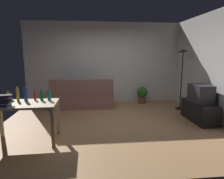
# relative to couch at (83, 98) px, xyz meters

# --- Properties ---
(ground_plane) EXTENTS (5.20, 4.40, 0.02)m
(ground_plane) POSITION_rel_couch_xyz_m (0.72, -1.59, -0.32)
(ground_plane) COLOR tan
(wall_rear) EXTENTS (5.20, 0.10, 2.70)m
(wall_rear) POSITION_rel_couch_xyz_m (0.72, 0.61, 1.04)
(wall_rear) COLOR white
(wall_rear) RESTS_ON ground_plane
(wall_right) EXTENTS (0.10, 4.40, 2.70)m
(wall_right) POSITION_rel_couch_xyz_m (3.32, -1.59, 1.04)
(wall_right) COLOR silver
(wall_right) RESTS_ON ground_plane
(couch) EXTENTS (1.88, 0.84, 0.92)m
(couch) POSITION_rel_couch_xyz_m (0.00, 0.00, 0.00)
(couch) COLOR #996B66
(couch) RESTS_ON ground_plane
(tv_stand) EXTENTS (0.44, 1.10, 0.48)m
(tv_stand) POSITION_rel_couch_xyz_m (2.97, -1.58, -0.07)
(tv_stand) COLOR black
(tv_stand) RESTS_ON ground_plane
(tv) EXTENTS (0.41, 0.60, 0.44)m
(tv) POSITION_rel_couch_xyz_m (2.98, -1.58, 0.39)
(tv) COLOR #2D2D33
(tv) RESTS_ON tv_stand
(torchiere_lamp) EXTENTS (0.32, 0.32, 1.81)m
(torchiere_lamp) POSITION_rel_couch_xyz_m (2.97, -0.50, 1.11)
(torchiere_lamp) COLOR black
(torchiere_lamp) RESTS_ON ground_plane
(desk) EXTENTS (1.22, 0.73, 0.76)m
(desk) POSITION_rel_couch_xyz_m (-0.96, -2.38, 0.34)
(desk) COLOR #C6B28E
(desk) RESTS_ON ground_plane
(potted_plant) EXTENTS (0.36, 0.36, 0.57)m
(potted_plant) POSITION_rel_couch_xyz_m (2.00, 0.31, 0.02)
(potted_plant) COLOR brown
(potted_plant) RESTS_ON ground_plane
(bottle_dark) EXTENTS (0.05, 0.05, 0.25)m
(bottle_dark) POSITION_rel_couch_xyz_m (-1.43, -2.20, 0.56)
(bottle_dark) COLOR black
(bottle_dark) RESTS_ON desk
(bottle_amber) EXTENTS (0.05, 0.05, 0.22)m
(bottle_amber) POSITION_rel_couch_xyz_m (-1.28, -2.25, 0.55)
(bottle_amber) COLOR #9E6019
(bottle_amber) RESTS_ON desk
(bottle_squat) EXTENTS (0.05, 0.05, 0.28)m
(bottle_squat) POSITION_rel_couch_xyz_m (-1.13, -2.18, 0.58)
(bottle_squat) COLOR #BCB24C
(bottle_squat) RESTS_ON desk
(bottle_blue) EXTENTS (0.07, 0.07, 0.29)m
(bottle_blue) POSITION_rel_couch_xyz_m (-0.97, -2.22, 0.58)
(bottle_blue) COLOR #2347A3
(bottle_blue) RESTS_ON desk
(bottle_red) EXTENTS (0.05, 0.05, 0.21)m
(bottle_red) POSITION_rel_couch_xyz_m (-0.82, -2.14, 0.54)
(bottle_red) COLOR #AD2323
(bottle_red) RESTS_ON desk
(bottle_green) EXTENTS (0.06, 0.06, 0.22)m
(bottle_green) POSITION_rel_couch_xyz_m (-0.68, -2.19, 0.55)
(bottle_green) COLOR #1E722D
(bottle_green) RESTS_ON desk
(bottle_tall) EXTENTS (0.07, 0.07, 0.23)m
(bottle_tall) POSITION_rel_couch_xyz_m (-0.53, -2.21, 0.55)
(bottle_tall) COLOR teal
(bottle_tall) RESTS_ON desk
(book_stack) EXTENTS (0.29, 0.21, 0.20)m
(book_stack) POSITION_rel_couch_xyz_m (-1.21, -2.58, 0.55)
(book_stack) COLOR navy
(book_stack) RESTS_ON desk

